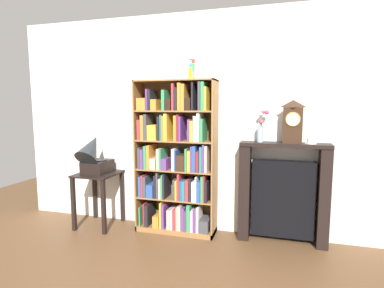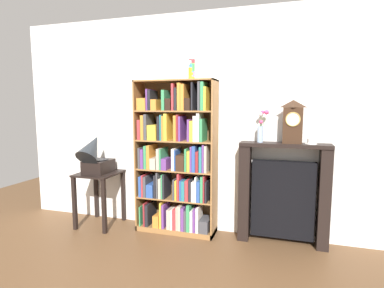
# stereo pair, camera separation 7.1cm
# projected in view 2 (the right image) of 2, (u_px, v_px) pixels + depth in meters

# --- Properties ---
(ground_plane) EXTENTS (7.65, 6.40, 0.02)m
(ground_plane) POSITION_uv_depth(u_px,v_px,m) (173.00, 236.00, 3.65)
(ground_plane) COLOR brown
(wall_back) EXTENTS (4.65, 0.08, 2.63)m
(wall_back) POSITION_uv_depth(u_px,v_px,m) (190.00, 124.00, 3.77)
(wall_back) COLOR silver
(wall_back) RESTS_ON ground
(bookshelf) EXTENTS (0.97, 0.31, 1.83)m
(bookshelf) POSITION_uv_depth(u_px,v_px,m) (176.00, 163.00, 3.66)
(bookshelf) COLOR olive
(bookshelf) RESTS_ON ground
(cup_stack) EXTENTS (0.07, 0.07, 0.23)m
(cup_stack) POSITION_uv_depth(u_px,v_px,m) (192.00, 69.00, 3.47)
(cup_stack) COLOR yellow
(cup_stack) RESTS_ON bookshelf
(side_table_left) EXTENTS (0.48, 0.52, 0.69)m
(side_table_left) POSITION_uv_depth(u_px,v_px,m) (99.00, 186.00, 3.91)
(side_table_left) COLOR black
(side_table_left) RESTS_ON ground
(gramophone) EXTENTS (0.29, 0.51, 0.56)m
(gramophone) POSITION_uv_depth(u_px,v_px,m) (95.00, 155.00, 3.79)
(gramophone) COLOR black
(gramophone) RESTS_ON side_table_left
(fireplace_mantel) EXTENTS (0.96, 0.24, 1.13)m
(fireplace_mantel) POSITION_uv_depth(u_px,v_px,m) (283.00, 194.00, 3.40)
(fireplace_mantel) COLOR black
(fireplace_mantel) RESTS_ON ground
(mantel_clock) EXTENTS (0.20, 0.13, 0.47)m
(mantel_clock) POSITION_uv_depth(u_px,v_px,m) (293.00, 122.00, 3.26)
(mantel_clock) COLOR #382316
(mantel_clock) RESTS_ON fireplace_mantel
(flower_vase) EXTENTS (0.12, 0.15, 0.36)m
(flower_vase) POSITION_uv_depth(u_px,v_px,m) (261.00, 127.00, 3.37)
(flower_vase) COLOR #99B2D1
(flower_vase) RESTS_ON fireplace_mantel
(teacup_with_saucer) EXTENTS (0.13, 0.13, 0.06)m
(teacup_with_saucer) POSITION_uv_depth(u_px,v_px,m) (311.00, 142.00, 3.23)
(teacup_with_saucer) COLOR white
(teacup_with_saucer) RESTS_ON fireplace_mantel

